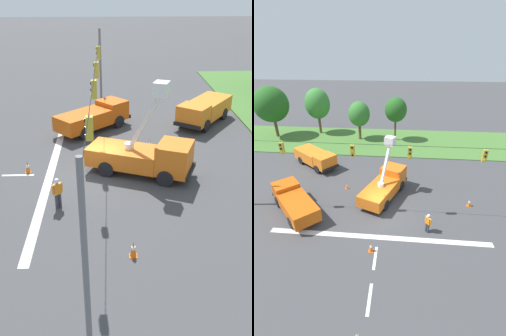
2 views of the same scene
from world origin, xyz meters
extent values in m
plane|color=#424244|center=(0.00, 0.00, 0.00)|extent=(200.00, 200.00, 0.00)
cube|color=#477533|center=(0.00, 18.00, 0.05)|extent=(56.00, 12.00, 0.10)
cube|color=silver|center=(0.00, -3.06, 0.00)|extent=(17.60, 0.50, 0.01)
cube|color=silver|center=(0.00, -5.06, 0.00)|extent=(0.20, 2.00, 0.01)
cube|color=silver|center=(0.00, -8.06, 0.00)|extent=(0.20, 2.00, 0.01)
cylinder|color=black|center=(0.00, 0.00, 6.60)|extent=(26.00, 0.03, 0.03)
cylinder|color=black|center=(-8.17, 0.00, 6.55)|extent=(0.02, 0.02, 0.10)
cube|color=gold|center=(-8.17, 0.00, 6.02)|extent=(0.32, 0.28, 0.96)
cylinder|color=black|center=(-8.17, -0.16, 6.34)|extent=(0.16, 0.05, 0.16)
cylinder|color=black|center=(-8.17, -0.16, 6.02)|extent=(0.16, 0.05, 0.16)
cylinder|color=yellow|center=(-8.17, -0.16, 5.70)|extent=(0.16, 0.05, 0.16)
cylinder|color=black|center=(-2.31, 0.00, 6.55)|extent=(0.02, 0.02, 0.10)
cube|color=gold|center=(-2.31, 0.00, 6.02)|extent=(0.32, 0.28, 0.96)
cylinder|color=black|center=(-2.31, -0.16, 6.34)|extent=(0.16, 0.05, 0.16)
cylinder|color=yellow|center=(-2.31, -0.16, 6.02)|extent=(0.16, 0.05, 0.16)
cylinder|color=black|center=(-2.31, -0.16, 5.70)|extent=(0.16, 0.05, 0.16)
cylinder|color=black|center=(2.21, 0.00, 6.55)|extent=(0.02, 0.02, 0.10)
cube|color=gold|center=(2.21, 0.00, 6.02)|extent=(0.32, 0.28, 0.96)
cylinder|color=black|center=(2.21, -0.16, 6.34)|extent=(0.16, 0.05, 0.16)
cylinder|color=black|center=(2.21, -0.16, 6.02)|extent=(0.16, 0.05, 0.16)
cylinder|color=yellow|center=(2.21, -0.16, 5.70)|extent=(0.16, 0.05, 0.16)
cylinder|color=black|center=(7.85, 0.00, 6.55)|extent=(0.02, 0.02, 0.10)
cube|color=gold|center=(7.85, 0.00, 6.02)|extent=(0.32, 0.28, 0.96)
cylinder|color=black|center=(7.85, -0.16, 6.34)|extent=(0.16, 0.05, 0.16)
cylinder|color=black|center=(7.85, -0.16, 6.02)|extent=(0.16, 0.05, 0.16)
cylinder|color=yellow|center=(7.85, -0.16, 5.70)|extent=(0.16, 0.05, 0.16)
cylinder|color=brown|center=(-19.33, 18.55, 1.59)|extent=(0.47, 0.47, 3.17)
ellipsoid|color=#235B1E|center=(-19.33, 18.55, 5.43)|extent=(5.31, 5.73, 5.62)
cylinder|color=brown|center=(-12.62, 20.99, 1.70)|extent=(0.43, 0.43, 3.39)
ellipsoid|color=#387F33|center=(-12.62, 20.99, 5.17)|extent=(4.18, 3.91, 5.00)
cylinder|color=brown|center=(-5.16, 18.61, 1.38)|extent=(0.44, 0.44, 2.77)
ellipsoid|color=#33752D|center=(-5.16, 18.61, 4.21)|extent=(3.39, 3.44, 3.88)
cylinder|color=brown|center=(0.58, 18.69, 1.76)|extent=(0.32, 0.32, 3.53)
ellipsoid|color=#235B1E|center=(0.58, 18.69, 4.98)|extent=(3.42, 3.14, 3.78)
cube|color=orange|center=(-0.35, 1.64, 1.06)|extent=(3.86, 5.05, 1.12)
cube|color=orange|center=(0.86, 4.62, 1.42)|extent=(2.81, 2.63, 1.83)
cube|color=#1E2838|center=(1.11, 5.25, 1.74)|extent=(1.88, 0.84, 0.83)
cube|color=black|center=(1.25, 5.59, 0.65)|extent=(2.23, 1.03, 0.30)
cylinder|color=black|center=(-0.24, 4.79, 0.50)|extent=(0.64, 1.03, 1.00)
cylinder|color=black|center=(1.76, 3.98, 0.50)|extent=(0.64, 1.03, 1.00)
cylinder|color=black|center=(-1.65, 1.30, 0.50)|extent=(0.64, 1.03, 1.00)
cylinder|color=black|center=(0.35, 0.49, 0.50)|extent=(0.64, 1.03, 1.00)
cylinder|color=silver|center=(-0.23, 1.94, 1.80)|extent=(0.60, 0.60, 0.36)
cube|color=white|center=(0.13, 2.83, 3.46)|extent=(1.02, 2.05, 3.79)
cube|color=white|center=(0.49, 3.71, 5.55)|extent=(1.13, 1.08, 0.80)
cube|color=orange|center=(-9.93, 9.28, 1.18)|extent=(4.87, 4.48, 1.35)
cube|color=orange|center=(-7.45, 7.40, 1.27)|extent=(2.84, 2.91, 1.54)
cube|color=#1E2838|center=(-6.93, 7.01, 1.54)|extent=(1.28, 1.64, 0.69)
cube|color=black|center=(-6.65, 6.79, 0.65)|extent=(1.54, 1.95, 0.30)
cylinder|color=black|center=(-7.00, 8.41, 0.50)|extent=(0.97, 0.83, 1.00)
cylinder|color=black|center=(-8.30, 6.70, 0.50)|extent=(0.97, 0.83, 1.00)
cylinder|color=black|center=(-9.90, 10.60, 0.50)|extent=(0.97, 0.83, 1.00)
cylinder|color=black|center=(-11.19, 8.89, 0.50)|extent=(0.97, 0.83, 1.00)
cube|color=#D6560F|center=(-7.06, -1.30, 1.08)|extent=(4.62, 4.70, 1.17)
cube|color=#D6560F|center=(-9.20, 0.96, 1.26)|extent=(2.85, 2.83, 1.52)
cube|color=#1E2838|center=(-9.65, 1.43, 1.52)|extent=(1.45, 1.39, 0.68)
cube|color=black|center=(-9.90, 1.69, 0.65)|extent=(1.74, 1.66, 0.30)
cylinder|color=black|center=(-9.78, 0.07, 0.50)|extent=(0.89, 0.92, 1.00)
cylinder|color=black|center=(-8.28, 1.49, 0.50)|extent=(0.89, 0.92, 1.00)
cylinder|color=black|center=(-7.27, -2.57, 0.50)|extent=(0.89, 0.92, 1.00)
cylinder|color=black|center=(-5.78, -1.15, 0.50)|extent=(0.89, 0.92, 1.00)
cylinder|color=#383842|center=(3.83, -2.00, 0.42)|extent=(0.18, 0.18, 0.85)
cylinder|color=#383842|center=(3.96, -2.15, 0.42)|extent=(0.18, 0.18, 0.85)
cube|color=orange|center=(3.90, -2.07, 1.15)|extent=(0.44, 0.46, 0.60)
cube|color=silver|center=(3.90, -2.07, 1.15)|extent=(0.34, 0.37, 0.62)
cylinder|color=orange|center=(3.72, -1.87, 1.18)|extent=(0.11, 0.11, 0.55)
cylinder|color=orange|center=(4.08, -2.27, 1.18)|extent=(0.11, 0.11, 0.55)
sphere|color=tan|center=(3.90, -2.07, 1.58)|extent=(0.22, 0.22, 0.22)
sphere|color=white|center=(3.90, -2.07, 1.64)|extent=(0.26, 0.26, 0.26)
cube|color=orange|center=(-0.37, -4.48, 0.01)|extent=(0.36, 0.36, 0.03)
cone|color=orange|center=(-0.37, -4.48, 0.40)|extent=(0.30, 0.30, 0.74)
cylinder|color=white|center=(-0.37, -4.48, 0.44)|extent=(0.18, 0.18, 0.13)
cube|color=orange|center=(8.16, 1.73, 0.01)|extent=(0.36, 0.36, 0.03)
cone|color=orange|center=(8.16, 1.73, 0.41)|extent=(0.31, 0.31, 0.77)
cylinder|color=white|center=(8.16, 1.73, 0.45)|extent=(0.19, 0.19, 0.14)
cube|color=orange|center=(-4.02, 3.66, 0.01)|extent=(0.36, 0.36, 0.03)
cone|color=orange|center=(-4.02, 3.66, 0.32)|extent=(0.23, 0.23, 0.58)
cylinder|color=white|center=(-4.02, 3.66, 0.35)|extent=(0.14, 0.14, 0.10)
camera|label=1|loc=(22.14, 0.83, 11.39)|focal=42.00mm
camera|label=2|loc=(1.38, -16.13, 13.08)|focal=24.00mm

